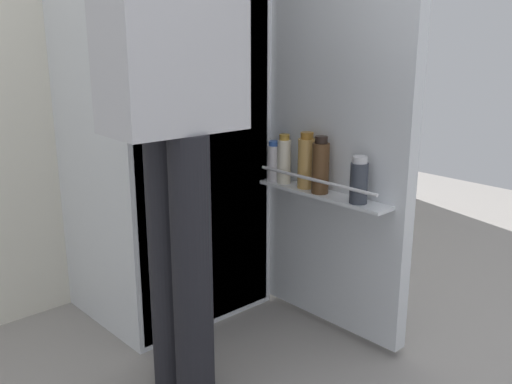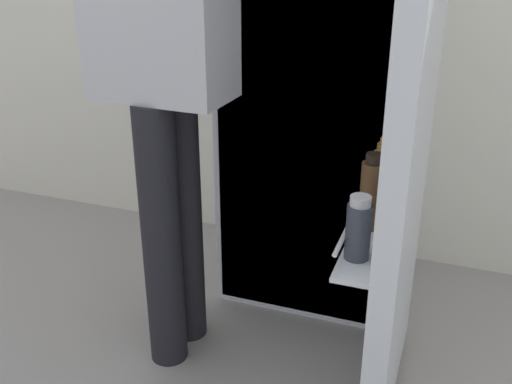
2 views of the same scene
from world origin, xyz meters
name	(u,v)px [view 2 (image 2 of 2)]	position (x,y,z in m)	size (l,w,h in m)	color
ground_plane	(278,357)	(0.00, 0.00, 0.00)	(5.78, 5.78, 0.00)	gray
refrigerator	(335,56)	(0.03, 0.47, 0.91)	(0.71, 1.21, 1.81)	silver
person	(164,36)	(-0.33, -0.04, 1.03)	(0.53, 0.72, 1.72)	black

